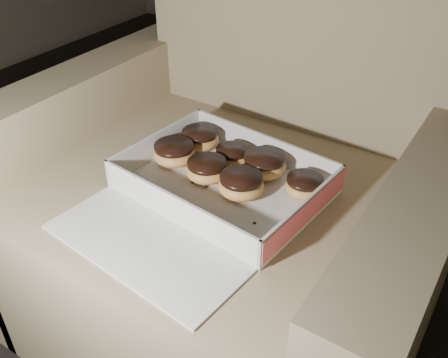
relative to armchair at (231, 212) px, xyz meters
name	(u,v)px	position (x,y,z in m)	size (l,w,h in m)	color
armchair	(231,212)	(0.00, 0.00, 0.00)	(1.00, 0.84, 1.04)	#897E57
bakery_box	(212,194)	(0.03, -0.13, 0.15)	(0.45, 0.52, 0.07)	silver
donut_a	(241,184)	(0.08, -0.09, 0.17)	(0.10, 0.10, 0.05)	#D78E4B
donut_b	(232,155)	(0.00, 0.00, 0.17)	(0.08, 0.08, 0.04)	#D78E4B
donut_c	(200,139)	(-0.10, 0.02, 0.17)	(0.09, 0.09, 0.05)	#D78E4B
donut_d	(174,153)	(-0.11, -0.07, 0.17)	(0.10, 0.10, 0.05)	#D78E4B
donut_e	(304,185)	(0.19, -0.02, 0.17)	(0.08, 0.08, 0.04)	#D78E4B
donut_f	(264,165)	(0.08, 0.00, 0.17)	(0.10, 0.10, 0.05)	#D78E4B
donut_g	(207,170)	(-0.01, -0.08, 0.17)	(0.09, 0.09, 0.05)	#D78E4B
crumb_a	(206,186)	(0.00, -0.11, 0.15)	(0.01, 0.01, 0.00)	black
crumb_b	(255,223)	(0.15, -0.16, 0.15)	(0.01, 0.01, 0.00)	black
crumb_c	(193,182)	(-0.03, -0.11, 0.15)	(0.01, 0.01, 0.00)	black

